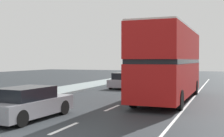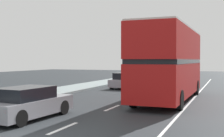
# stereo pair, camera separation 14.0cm
# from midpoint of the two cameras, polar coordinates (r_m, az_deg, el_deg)

# --- Properties ---
(lane_paint_markings) EXTENTS (3.60, 46.00, 0.01)m
(lane_paint_markings) POSITION_cam_midpoint_polar(r_m,az_deg,el_deg) (17.10, 9.75, -6.60)
(lane_paint_markings) COLOR silver
(lane_paint_markings) RESTS_ON ground
(double_decker_bus_red) EXTENTS (2.75, 10.07, 4.36)m
(double_decker_bus_red) POSITION_cam_midpoint_polar(r_m,az_deg,el_deg) (18.36, 10.67, 1.26)
(double_decker_bus_red) COLOR #B21614
(double_decker_bus_red) RESTS_ON ground
(hatchback_car_near) EXTENTS (1.95, 4.26, 1.33)m
(hatchback_car_near) POSITION_cam_midpoint_polar(r_m,az_deg,el_deg) (12.89, -16.01, -6.44)
(hatchback_car_near) COLOR gray
(hatchback_car_near) RESTS_ON ground
(sedan_car_ahead) EXTENTS (1.99, 4.32, 1.34)m
(sedan_car_ahead) POSITION_cam_midpoint_polar(r_m,az_deg,el_deg) (26.02, 2.49, -2.33)
(sedan_car_ahead) COLOR gray
(sedan_car_ahead) RESTS_ON ground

